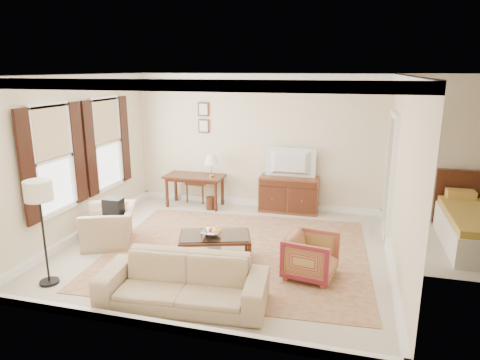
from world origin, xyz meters
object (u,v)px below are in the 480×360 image
at_px(striped_armchair, 311,254).
at_px(sofa, 183,274).
at_px(club_armchair, 109,219).
at_px(sideboard, 289,194).
at_px(tv, 290,154).
at_px(coffee_table, 215,241).
at_px(writing_desk, 195,180).

bearing_deg(striped_armchair, sofa, 137.41).
bearing_deg(striped_armchair, club_armchair, 93.23).
bearing_deg(striped_armchair, sideboard, 24.32).
xyz_separation_m(sideboard, tv, (0.00, -0.02, 0.89)).
bearing_deg(tv, club_armchair, 41.92).
xyz_separation_m(club_armchair, sofa, (2.03, -1.57, -0.01)).
relative_size(club_armchair, sofa, 0.46).
bearing_deg(coffee_table, sofa, -90.31).
height_order(coffee_table, sofa, sofa).
relative_size(striped_armchair, sofa, 0.34).
bearing_deg(sofa, coffee_table, 84.69).
bearing_deg(sideboard, coffee_table, -104.91).
height_order(writing_desk, coffee_table, writing_desk).
distance_m(sideboard, club_armchair, 3.74).
bearing_deg(striped_armchair, tv, 24.42).
bearing_deg(tv, sideboard, -90.00).
xyz_separation_m(writing_desk, sofa, (1.33, -3.93, -0.17)).
bearing_deg(writing_desk, striped_armchair, -43.87).
bearing_deg(club_armchair, sofa, 28.83).
bearing_deg(striped_armchair, writing_desk, 55.57).
distance_m(writing_desk, striped_armchair, 3.97).
relative_size(coffee_table, club_armchair, 1.25).
bearing_deg(sofa, tv, 74.55).
bearing_deg(sideboard, sofa, -100.41).
height_order(striped_armchair, sofa, sofa).
height_order(writing_desk, club_armchair, club_armchair).
bearing_deg(club_armchair, sideboard, 108.81).
bearing_deg(striped_armchair, coffee_table, 95.38).
height_order(tv, coffee_table, tv).
xyz_separation_m(writing_desk, sideboard, (2.08, 0.15, -0.21)).
relative_size(tv, striped_armchair, 1.40).
bearing_deg(tv, writing_desk, 3.70).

